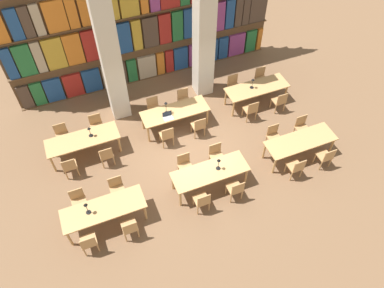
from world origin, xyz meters
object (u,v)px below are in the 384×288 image
(reading_table_1, at_px, (210,173))
(chair_15, at_px, (97,125))
(reading_table_3, at_px, (83,141))
(desk_lamp_2, at_px, (89,130))
(chair_2, at_px, (130,228))
(chair_12, at_px, (70,166))
(chair_3, at_px, (117,188))
(chair_6, at_px, (236,189))
(chair_0, at_px, (89,242))
(chair_5, at_px, (185,165))
(reading_table_2, at_px, (300,142))
(desk_lamp_4, at_px, (253,82))
(reading_table_0, at_px, (104,210))
(chair_23, at_px, (261,78))
(pillar_center, at_px, (204,20))
(chair_4, at_px, (202,201))
(chair_16, at_px, (167,135))
(chair_17, at_px, (154,108))
(chair_8, at_px, (296,167))
(chair_7, at_px, (216,155))
(chair_21, at_px, (234,85))
(laptop, at_px, (168,117))
(desk_lamp_1, at_px, (219,162))
(chair_14, at_px, (106,155))
(chair_20, at_px, (251,110))
(chair_19, at_px, (184,100))
(reading_table_5, at_px, (257,89))
(pillar_left, at_px, (107,42))
(chair_10, at_px, (326,157))
(chair_13, at_px, (62,135))
(desk_lamp_0, at_px, (86,207))
(chair_18, at_px, (199,126))
(reading_table_4, at_px, (175,113))
(desk_lamp_3, at_px, (166,106))
(chair_11, at_px, (302,127))
(chair_22, at_px, (280,101))
(chair_9, at_px, (274,136))

(reading_table_1, relative_size, chair_15, 2.63)
(reading_table_3, xyz_separation_m, desk_lamp_2, (0.29, 0.03, 0.34))
(chair_2, xyz_separation_m, chair_12, (-1.14, 2.72, 0.00))
(chair_3, xyz_separation_m, chair_6, (3.22, -1.32, 0.00))
(chair_0, bearing_deg, chair_5, 23.34)
(reading_table_2, bearing_deg, desk_lamp_4, 95.60)
(reading_table_0, bearing_deg, chair_23, 26.97)
(reading_table_1, xyz_separation_m, desk_lamp_4, (2.87, 2.80, 0.36))
(pillar_center, distance_m, chair_4, 5.82)
(chair_16, bearing_deg, chair_0, -138.81)
(reading_table_0, relative_size, chair_17, 2.63)
(chair_8, xyz_separation_m, chair_17, (-3.24, 4.09, 0.00))
(chair_7, height_order, chair_21, same)
(laptop, relative_size, chair_23, 0.37)
(desk_lamp_1, bearing_deg, desk_lamp_2, 140.08)
(pillar_center, bearing_deg, chair_4, -113.21)
(chair_14, distance_m, chair_17, 2.50)
(chair_16, distance_m, chair_20, 3.12)
(chair_6, xyz_separation_m, chair_19, (-0.03, 4.11, 0.00))
(reading_table_5, bearing_deg, chair_6, -126.35)
(chair_15, height_order, chair_16, same)
(pillar_left, relative_size, chair_10, 6.85)
(chair_4, relative_size, desk_lamp_1, 1.96)
(chair_13, distance_m, chair_14, 1.79)
(desk_lamp_0, relative_size, chair_18, 0.52)
(chair_14, bearing_deg, desk_lamp_0, -114.82)
(chair_4, bearing_deg, reading_table_2, 10.85)
(pillar_left, bearing_deg, chair_7, -57.27)
(reading_table_4, xyz_separation_m, chair_16, (-0.54, -0.68, -0.20))
(reading_table_2, bearing_deg, chair_8, -128.06)
(desk_lamp_3, relative_size, desk_lamp_4, 1.20)
(reading_table_2, distance_m, chair_23, 3.46)
(chair_14, bearing_deg, chair_23, 12.99)
(pillar_center, bearing_deg, chair_10, -65.81)
(chair_19, height_order, desk_lamp_4, desk_lamp_4)
(chair_11, distance_m, chair_21, 2.99)
(chair_3, bearing_deg, chair_21, -151.56)
(chair_3, xyz_separation_m, chair_21, (5.18, 2.80, 0.00))
(reading_table_1, height_order, chair_16, chair_16)
(chair_22, bearing_deg, chair_17, 162.49)
(reading_table_3, height_order, desk_lamp_4, desk_lamp_4)
(chair_12, bearing_deg, chair_0, -89.69)
(chair_10, xyz_separation_m, desk_lamp_2, (-6.64, 3.36, 0.54))
(chair_13, bearing_deg, chair_18, 163.27)
(pillar_center, relative_size, desk_lamp_2, 15.35)
(reading_table_4, bearing_deg, chair_22, -10.09)
(reading_table_4, bearing_deg, chair_0, -137.03)
(pillar_left, distance_m, chair_4, 5.56)
(chair_12, distance_m, desk_lamp_4, 6.77)
(chair_8, height_order, chair_9, same)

